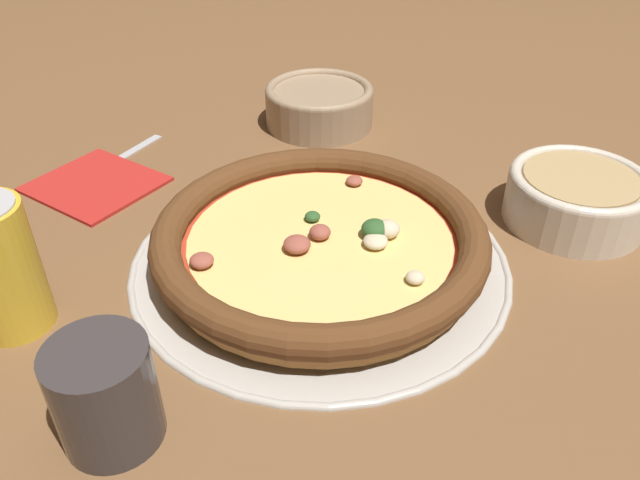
# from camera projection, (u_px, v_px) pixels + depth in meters

# --- Properties ---
(ground_plane) EXTENTS (3.00, 3.00, 0.00)m
(ground_plane) POSITION_uv_depth(u_px,v_px,m) (320.00, 261.00, 0.64)
(ground_plane) COLOR brown
(pizza_tray) EXTENTS (0.38, 0.38, 0.01)m
(pizza_tray) POSITION_uv_depth(u_px,v_px,m) (320.00, 258.00, 0.63)
(pizza_tray) COLOR #B7B2A8
(pizza_tray) RESTS_ON ground_plane
(pizza) EXTENTS (0.33, 0.33, 0.04)m
(pizza) POSITION_uv_depth(u_px,v_px,m) (320.00, 238.00, 0.62)
(pizza) COLOR #BC7F42
(pizza) RESTS_ON pizza_tray
(bowl_near) EXTENTS (0.15, 0.15, 0.06)m
(bowl_near) POSITION_uv_depth(u_px,v_px,m) (577.00, 196.00, 0.68)
(bowl_near) COLOR beige
(bowl_near) RESTS_ON ground_plane
(bowl_far) EXTENTS (0.15, 0.15, 0.06)m
(bowl_far) POSITION_uv_depth(u_px,v_px,m) (319.00, 104.00, 0.88)
(bowl_far) COLOR #9E8466
(bowl_far) RESTS_ON ground_plane
(drinking_cup) EXTENTS (0.07, 0.07, 0.08)m
(drinking_cup) POSITION_uv_depth(u_px,v_px,m) (105.00, 394.00, 0.44)
(drinking_cup) COLOR #383333
(drinking_cup) RESTS_ON ground_plane
(napkin) EXTENTS (0.16, 0.16, 0.01)m
(napkin) POSITION_uv_depth(u_px,v_px,m) (95.00, 183.00, 0.76)
(napkin) COLOR #B2231E
(napkin) RESTS_ON ground_plane
(fork) EXTENTS (0.20, 0.05, 0.00)m
(fork) POSITION_uv_depth(u_px,v_px,m) (100.00, 170.00, 0.79)
(fork) COLOR #B7B7BC
(fork) RESTS_ON ground_plane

